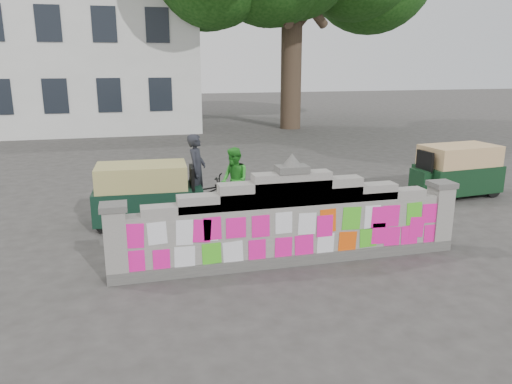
{
  "coord_description": "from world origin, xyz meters",
  "views": [
    {
      "loc": [
        -2.74,
        -8.02,
        3.54
      ],
      "look_at": [
        -0.38,
        1.0,
        1.1
      ],
      "focal_mm": 35.0,
      "sensor_mm": 36.0,
      "label": 1
    }
  ],
  "objects_px": {
    "cyclist_bike": "(198,195)",
    "rickshaw_right": "(456,170)",
    "pedestrian": "(234,181)",
    "rickshaw_left": "(146,193)",
    "cyclist_rider": "(197,181)"
  },
  "relations": [
    {
      "from": "cyclist_bike",
      "to": "cyclist_rider",
      "type": "distance_m",
      "value": 0.35
    },
    {
      "from": "cyclist_rider",
      "to": "rickshaw_left",
      "type": "distance_m",
      "value": 1.24
    },
    {
      "from": "cyclist_rider",
      "to": "rickshaw_left",
      "type": "relative_size",
      "value": 0.68
    },
    {
      "from": "cyclist_rider",
      "to": "rickshaw_right",
      "type": "bearing_deg",
      "value": -66.8
    },
    {
      "from": "cyclist_bike",
      "to": "rickshaw_left",
      "type": "bearing_deg",
      "value": 126.93
    },
    {
      "from": "rickshaw_right",
      "to": "cyclist_rider",
      "type": "bearing_deg",
      "value": -4.93
    },
    {
      "from": "cyclist_rider",
      "to": "rickshaw_right",
      "type": "xyz_separation_m",
      "value": [
        7.01,
        0.05,
        -0.13
      ]
    },
    {
      "from": "cyclist_bike",
      "to": "rickshaw_right",
      "type": "bearing_deg",
      "value": -66.8
    },
    {
      "from": "rickshaw_left",
      "to": "pedestrian",
      "type": "bearing_deg",
      "value": 12.1
    },
    {
      "from": "pedestrian",
      "to": "rickshaw_left",
      "type": "xyz_separation_m",
      "value": [
        -2.09,
        -0.34,
        -0.08
      ]
    },
    {
      "from": "pedestrian",
      "to": "rickshaw_left",
      "type": "distance_m",
      "value": 2.12
    },
    {
      "from": "rickshaw_left",
      "to": "rickshaw_right",
      "type": "xyz_separation_m",
      "value": [
        8.2,
        0.35,
        0.01
      ]
    },
    {
      "from": "pedestrian",
      "to": "rickshaw_right",
      "type": "xyz_separation_m",
      "value": [
        6.11,
        0.02,
        -0.07
      ]
    },
    {
      "from": "cyclist_bike",
      "to": "pedestrian",
      "type": "height_order",
      "value": "pedestrian"
    },
    {
      "from": "cyclist_bike",
      "to": "cyclist_rider",
      "type": "height_order",
      "value": "cyclist_rider"
    }
  ]
}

